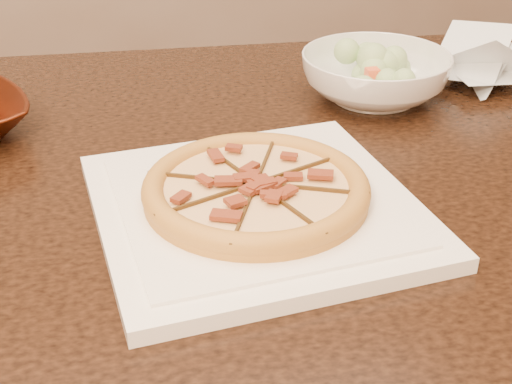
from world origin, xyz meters
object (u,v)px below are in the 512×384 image
at_px(plate, 256,207).
at_px(salad_bowl, 375,77).
at_px(pizza, 256,189).
at_px(dining_table, 156,230).

distance_m(plate, salad_bowl, 0.38).
bearing_deg(plate, pizza, -178.73).
bearing_deg(dining_table, plate, -57.53).
xyz_separation_m(dining_table, salad_bowl, (0.35, 0.13, 0.14)).
bearing_deg(pizza, dining_table, 122.46).
height_order(dining_table, pizza, pizza).
distance_m(dining_table, pizza, 0.23).
bearing_deg(dining_table, salad_bowl, 21.02).
height_order(pizza, salad_bowl, salad_bowl).
height_order(plate, pizza, pizza).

